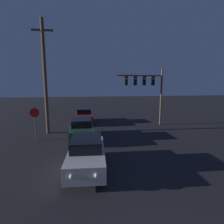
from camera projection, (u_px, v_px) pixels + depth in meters
name	position (u px, v px, depth m)	size (l,w,h in m)	color
car_near	(87.00, 153.00, 8.71)	(1.97, 4.26, 1.59)	beige
car_mid	(82.00, 129.00, 13.54)	(1.84, 4.21, 1.59)	#1E4728
car_far	(84.00, 115.00, 19.27)	(1.92, 4.24, 1.59)	#B21E1E
traffic_signal_mast	(147.00, 86.00, 17.63)	(4.74, 0.30, 5.76)	brown
stop_sign	(35.00, 118.00, 13.05)	(0.69, 0.07, 2.48)	brown
utility_pole	(45.00, 76.00, 14.51)	(1.68, 0.28, 9.45)	brown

